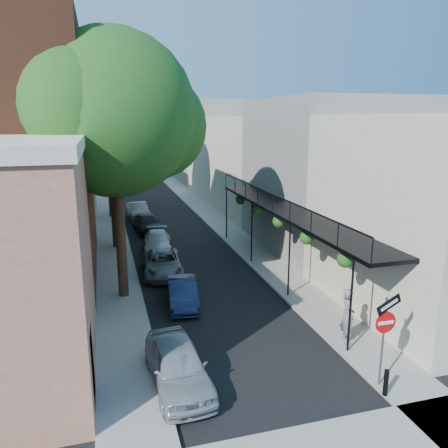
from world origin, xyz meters
TOP-DOWN VIEW (x-y plane):
  - ground at (0.00, 0.00)m, footprint 160.00×160.00m
  - road_surface at (0.00, 30.00)m, footprint 6.00×64.00m
  - sidewalk_left at (-4.00, 30.00)m, footprint 2.00×64.00m
  - sidewalk_right at (4.00, 30.00)m, footprint 2.00×64.00m
  - buildings_left at (-9.30, 28.76)m, footprint 10.10×59.10m
  - buildings_right at (8.99, 29.49)m, footprint 9.80×55.00m
  - sign_post at (3.16, 0.97)m, footprint 0.89×0.17m
  - bollard at (3.00, 0.50)m, footprint 0.14×0.14m
  - oak_near at (-3.37, 10.26)m, footprint 7.48×6.80m
  - oak_mid at (-3.42, 18.23)m, footprint 6.60×6.00m
  - oak_far at (-3.35, 27.27)m, footprint 7.70×7.00m
  - parked_car_a at (-2.60, 2.76)m, footprint 1.79×4.05m
  - parked_car_b at (-1.40, 8.49)m, footprint 1.55×3.53m
  - parked_car_c at (-1.68, 12.59)m, footprint 2.25×4.31m
  - parked_car_d at (-1.40, 16.90)m, footprint 1.98×4.01m
  - parked_car_e at (-1.52, 21.50)m, footprint 1.96×4.07m
  - parked_car_f at (-1.80, 25.75)m, footprint 1.66×4.05m
  - pedestrian at (3.57, 3.56)m, footprint 0.63×0.82m

SIDE VIEW (x-z plane):
  - ground at x=0.00m, z-range 0.00..0.00m
  - road_surface at x=0.00m, z-range 0.00..0.01m
  - sidewalk_left at x=-4.00m, z-range 0.00..0.12m
  - sidewalk_right at x=4.00m, z-range 0.00..0.12m
  - bollard at x=3.00m, z-range 0.12..0.92m
  - parked_car_d at x=-1.40m, z-range 0.00..1.12m
  - parked_car_b at x=-1.40m, z-range 0.00..1.13m
  - parked_car_c at x=-1.68m, z-range 0.00..1.16m
  - parked_car_f at x=-1.80m, z-range 0.00..1.31m
  - parked_car_e at x=-1.52m, z-range 0.00..1.34m
  - parked_car_a at x=-2.60m, z-range 0.00..1.35m
  - pedestrian at x=3.57m, z-range 0.12..2.12m
  - sign_post at x=3.16m, z-range 0.54..3.53m
  - buildings_right at x=8.99m, z-range -0.58..9.42m
  - buildings_left at x=-9.30m, z-range -1.06..10.94m
  - oak_mid at x=-3.42m, z-range 1.96..12.16m
  - oak_near at x=-3.37m, z-range 2.17..13.59m
  - oak_far at x=-3.35m, z-range 2.31..14.21m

